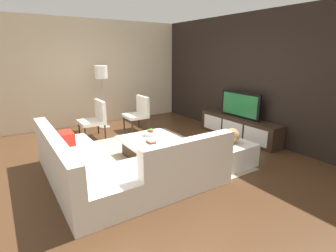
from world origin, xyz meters
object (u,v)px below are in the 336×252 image
Objects in this scene: decorative_ball at (232,136)px; fruit_bowl at (150,133)px; sectional_couch at (114,167)px; coffee_table at (151,147)px; television at (240,105)px; floor_lamp at (101,76)px; accent_chair_far at (139,111)px; book_stack at (151,141)px; ottoman at (231,153)px; media_console at (238,128)px; accent_chair_near at (95,117)px.

fruit_bowl is at bearing -142.88° from decorative_ball.
sectional_couch reaches higher than fruit_bowl.
fruit_bowl is at bearing 150.76° from coffee_table.
floor_lamp is (-2.59, -2.31, 0.58)m from television.
fruit_bowl is at bearing -30.08° from accent_chair_far.
sectional_couch is at bearing -44.99° from accent_chair_far.
coffee_table is at bearing 152.49° from book_stack.
fruit_bowl is at bearing 126.68° from sectional_couch.
sectional_couch is 3.59× the size of ottoman.
television reaches higher than media_console.
book_stack is (0.22, -0.12, 0.21)m from coffee_table.
accent_chair_far is (-1.89, -1.63, 0.24)m from media_console.
accent_chair_near and accent_chair_far have the same top height.
media_console is at bearing 87.51° from coffee_table.
book_stack is (2.72, -0.10, -0.96)m from floor_lamp.
coffee_table is 1.48m from ottoman.
fruit_bowl is at bearing -97.25° from television.
fruit_bowl is at bearing 28.91° from accent_chair_near.
accent_chair_near is at bearing -152.36° from decorative_ball.
sectional_couch is (0.53, -3.28, 0.03)m from media_console.
television is 2.37m from coffee_table.
fruit_bowl is (-0.28, -2.20, 0.18)m from media_console.
fruit_bowl is 0.32× the size of accent_chair_far.
decorative_ball is (0.96, -1.26, 0.28)m from media_console.
decorative_ball is at bearing -52.67° from television.
floor_lamp is at bearing -163.53° from ottoman.
fruit_bowl is 1.36× the size of book_stack.
ottoman is at bearing -3.20° from accent_chair_far.
book_stack is at bearing -87.08° from television.
book_stack is (-0.84, -1.15, -0.12)m from decorative_ball.
floor_lamp is (-0.69, 0.45, 0.88)m from accent_chair_near.
floor_lamp is at bearing -138.32° from media_console.
television is 2.45m from book_stack.
accent_chair_near is 2.05m from book_stack.
accent_chair_near is 1.13m from accent_chair_far.
coffee_table is 0.30m from fruit_bowl.
decorative_ball is 1.30× the size of book_stack.
media_console is at bearing 82.74° from fruit_bowl.
ottoman is 1.57m from fruit_bowl.
television is 1.60m from decorative_ball.
book_stack reaches higher than coffee_table.
accent_chair_far is (-1.61, 0.57, 0.06)m from fruit_bowl.
book_stack is (0.40, -0.22, -0.02)m from fruit_bowl.
decorative_ball reaches higher than ottoman.
television is 1.27× the size of accent_chair_far.
floor_lamp is 6.06× the size of decorative_ball.
coffee_table is 1.48× the size of ottoman.
fruit_bowl reaches higher than media_console.
sectional_couch is 2.89× the size of accent_chair_near.
television is 0.44× the size of sectional_couch.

